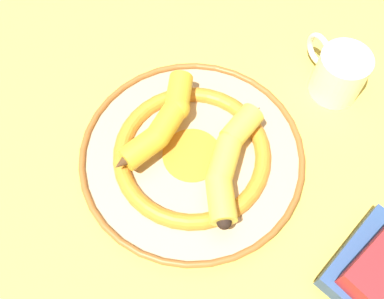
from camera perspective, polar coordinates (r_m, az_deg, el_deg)
ground_plane at (r=0.75m, az=-1.81°, el=1.03°), size 2.80×2.80×0.00m
decorative_bowl at (r=0.72m, az=0.00°, el=-0.84°), size 0.36×0.36×0.04m
banana_a at (r=0.70m, az=-3.92°, el=3.39°), size 0.19×0.12×0.04m
banana_b at (r=0.67m, az=4.79°, el=-1.33°), size 0.21×0.10×0.04m
coffee_mug at (r=0.81m, az=18.15°, el=9.25°), size 0.12×0.09×0.09m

